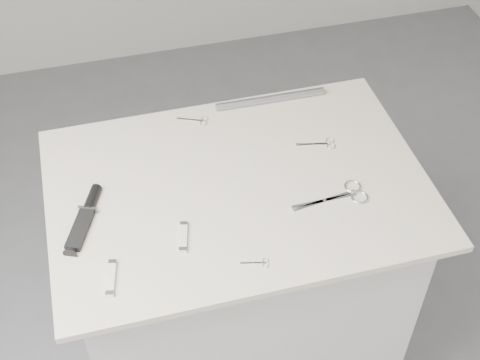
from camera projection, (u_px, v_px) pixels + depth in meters
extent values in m
cube|color=silver|center=(238.00, 289.00, 2.10)|extent=(0.90, 0.60, 0.90)
cube|color=beige|center=(238.00, 187.00, 1.77)|extent=(1.00, 0.70, 0.02)
cube|color=silver|center=(324.00, 201.00, 1.72)|extent=(0.18, 0.04, 0.00)
cylinder|color=silver|center=(324.00, 200.00, 1.72)|extent=(0.01, 0.01, 0.00)
torus|color=silver|center=(353.00, 186.00, 1.76)|extent=(0.05, 0.05, 0.01)
torus|color=silver|center=(360.00, 197.00, 1.73)|extent=(0.05, 0.05, 0.01)
cube|color=silver|center=(313.00, 144.00, 1.87)|extent=(0.10, 0.03, 0.00)
cylinder|color=silver|center=(313.00, 144.00, 1.87)|extent=(0.01, 0.01, 0.00)
torus|color=silver|center=(330.00, 141.00, 1.88)|extent=(0.03, 0.03, 0.00)
torus|color=silver|center=(331.00, 146.00, 1.87)|extent=(0.03, 0.03, 0.00)
cube|color=silver|center=(190.00, 120.00, 1.95)|extent=(0.08, 0.04, 0.00)
cylinder|color=silver|center=(190.00, 120.00, 1.95)|extent=(0.00, 0.00, 0.00)
torus|color=silver|center=(205.00, 119.00, 1.95)|extent=(0.02, 0.02, 0.00)
torus|color=silver|center=(204.00, 123.00, 1.94)|extent=(0.02, 0.02, 0.00)
cube|color=silver|center=(253.00, 263.00, 1.58)|extent=(0.06, 0.02, 0.00)
cylinder|color=silver|center=(253.00, 263.00, 1.58)|extent=(0.00, 0.00, 0.00)
torus|color=silver|center=(266.00, 260.00, 1.59)|extent=(0.02, 0.02, 0.00)
torus|color=silver|center=(266.00, 265.00, 1.58)|extent=(0.02, 0.02, 0.00)
cube|color=black|center=(80.00, 229.00, 1.65)|extent=(0.08, 0.13, 0.02)
cube|color=#92949A|center=(88.00, 210.00, 1.69)|extent=(0.05, 0.03, 0.02)
cylinder|color=black|center=(93.00, 198.00, 1.72)|extent=(0.06, 0.08, 0.03)
cube|color=silver|center=(111.00, 278.00, 1.54)|extent=(0.04, 0.10, 0.01)
cube|color=silver|center=(113.00, 262.00, 1.58)|extent=(0.02, 0.02, 0.01)
cube|color=silver|center=(110.00, 294.00, 1.51)|extent=(0.02, 0.02, 0.01)
cube|color=silver|center=(183.00, 237.00, 1.63)|extent=(0.04, 0.09, 0.01)
cube|color=silver|center=(184.00, 224.00, 1.66)|extent=(0.02, 0.02, 0.01)
cube|color=silver|center=(183.00, 250.00, 1.60)|extent=(0.02, 0.02, 0.01)
cylinder|color=#92949A|center=(271.00, 99.00, 2.00)|extent=(0.33, 0.03, 0.02)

